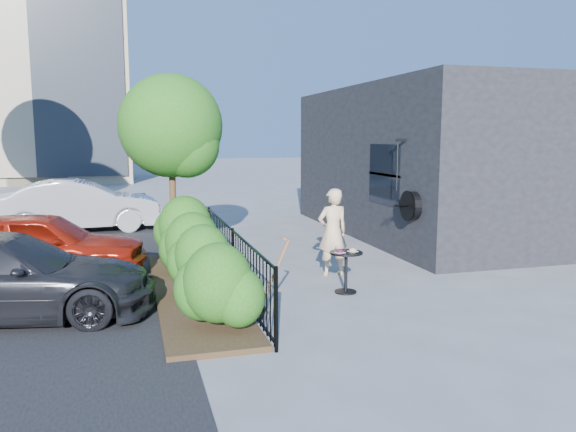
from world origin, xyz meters
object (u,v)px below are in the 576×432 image
object	(u,v)px
car_red	(39,246)
shovel	(272,284)
patio_tree	(174,132)
car_silver	(80,206)
woman	(333,232)
car_darkgrey	(3,277)
cafe_table	(346,265)

from	to	relation	value
car_red	shovel	bearing A→B (deg)	-126.64
patio_tree	car_silver	size ratio (longest dim) A/B	0.88
woman	car_darkgrey	size ratio (longest dim) A/B	0.39
cafe_table	car_silver	bearing A→B (deg)	121.57
woman	car_darkgrey	world-z (taller)	woman
cafe_table	car_darkgrey	xyz separation A→B (m)	(-5.37, 0.08, 0.14)
shovel	woman	bearing A→B (deg)	52.28
cafe_table	car_red	world-z (taller)	car_red
patio_tree	car_red	size ratio (longest dim) A/B	1.02
car_darkgrey	shovel	bearing A→B (deg)	-99.52
car_red	car_darkgrey	size ratio (longest dim) A/B	0.89
car_silver	car_darkgrey	bearing A→B (deg)	173.40
patio_tree	car_red	bearing A→B (deg)	-156.74
woman	shovel	xyz separation A→B (m)	(-1.81, -2.33, -0.29)
woman	car_silver	xyz separation A→B (m)	(-5.12, 6.73, -0.11)
woman	car_red	size ratio (longest dim) A/B	0.44
shovel	car_darkgrey	bearing A→B (deg)	162.89
patio_tree	cafe_table	world-z (taller)	patio_tree
cafe_table	woman	xyz separation A→B (m)	(0.22, 1.25, 0.35)
car_darkgrey	woman	bearing A→B (deg)	-70.59
patio_tree	cafe_table	xyz separation A→B (m)	(2.57, -3.47, -2.27)
woman	car_silver	distance (m)	8.46
woman	car_red	xyz separation A→B (m)	(-5.40, 1.09, -0.19)
woman	car_silver	size ratio (longest dim) A/B	0.38
shovel	car_red	bearing A→B (deg)	136.44
woman	shovel	size ratio (longest dim) A/B	1.35
patio_tree	cafe_table	bearing A→B (deg)	-53.43
car_red	car_silver	size ratio (longest dim) A/B	0.86
patio_tree	shovel	bearing A→B (deg)	-77.79
cafe_table	shovel	size ratio (longest dim) A/B	0.61
shovel	car_darkgrey	size ratio (longest dim) A/B	0.29
cafe_table	woman	distance (m)	1.32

